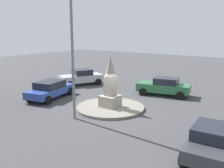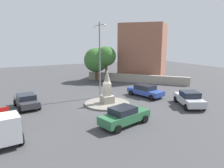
{
  "view_description": "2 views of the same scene",
  "coord_description": "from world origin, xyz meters",
  "views": [
    {
      "loc": [
        -13.18,
        -10.14,
        5.35
      ],
      "look_at": [
        -0.04,
        -0.18,
        1.79
      ],
      "focal_mm": 39.74,
      "sensor_mm": 36.0,
      "label": 1
    },
    {
      "loc": [
        19.23,
        -9.76,
        6.59
      ],
      "look_at": [
        0.3,
        0.42,
        2.21
      ],
      "focal_mm": 33.95,
      "sensor_mm": 36.0,
      "label": 2
    }
  ],
  "objects": [
    {
      "name": "car_green_waiting",
      "position": [
        5.65,
        -1.35,
        0.78
      ],
      "size": [
        2.68,
        4.61,
        1.52
      ],
      "color": "#2D6B42",
      "rests_on": "ground"
    },
    {
      "name": "ground_plane",
      "position": [
        0.0,
        0.0,
        0.0
      ],
      "size": [
        80.0,
        80.0,
        0.0
      ],
      "primitive_type": "plane",
      "color": "#424244"
    },
    {
      "name": "car_dark_grey_passing",
      "position": [
        -2.75,
        -7.65,
        0.73
      ],
      "size": [
        3.95,
        2.26,
        1.41
      ],
      "color": "#38383D",
      "rests_on": "ground"
    },
    {
      "name": "streetlamp",
      "position": [
        -2.93,
        0.56,
        5.18
      ],
      "size": [
        2.85,
        0.28,
        8.68
      ],
      "color": "slate",
      "rests_on": "ground"
    },
    {
      "name": "car_blue_parked_right",
      "position": [
        -0.72,
        5.53,
        0.75
      ],
      "size": [
        4.69,
        2.84,
        1.42
      ],
      "color": "#2D479E",
      "rests_on": "ground"
    },
    {
      "name": "car_silver_parked_left",
      "position": [
        4.53,
        7.15,
        0.78
      ],
      "size": [
        4.54,
        3.43,
        1.56
      ],
      "color": "#B7BABF",
      "rests_on": "ground"
    },
    {
      "name": "monument",
      "position": [
        0.0,
        0.0,
        1.61
      ],
      "size": [
        1.2,
        1.2,
        3.59
      ],
      "color": "#9E9687",
      "rests_on": "traffic_island"
    },
    {
      "name": "traffic_island",
      "position": [
        0.0,
        0.0,
        0.08
      ],
      "size": [
        4.76,
        4.76,
        0.17
      ],
      "primitive_type": "cylinder",
      "color": "gray",
      "rests_on": "ground"
    }
  ]
}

